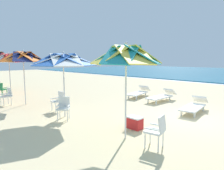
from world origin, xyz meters
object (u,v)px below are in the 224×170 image
(sun_lounger_1, at_px, (194,106))
(sun_lounger_3, at_px, (139,92))
(plastic_chair_0, at_px, (157,129))
(plastic_chair_4, at_px, (1,89))
(plastic_chair_2, at_px, (59,100))
(beach_umbrella_3, at_px, (9,58))
(plastic_chair_1, at_px, (64,107))
(plastic_chair_3, at_px, (7,95))
(beach_umbrella_2, at_px, (23,57))
(beach_umbrella_1, at_px, (63,60))
(beach_umbrella_0, at_px, (126,56))
(sun_lounger_2, at_px, (161,96))
(cooler_box, at_px, (135,123))

(sun_lounger_1, bearing_deg, sun_lounger_3, 163.33)
(plastic_chair_0, xyz_separation_m, plastic_chair_4, (-10.52, -0.55, 0.00))
(plastic_chair_2, bearing_deg, plastic_chair_0, -2.06)
(plastic_chair_2, relative_size, beach_umbrella_3, 0.32)
(plastic_chair_1, distance_m, plastic_chair_3, 4.18)
(sun_lounger_3, bearing_deg, plastic_chair_0, -49.37)
(plastic_chair_2, distance_m, beach_umbrella_2, 3.01)
(beach_umbrella_1, xyz_separation_m, sun_lounger_3, (-0.42, 5.42, -1.96))
(plastic_chair_2, relative_size, sun_lounger_3, 0.39)
(plastic_chair_4, bearing_deg, beach_umbrella_1, 3.88)
(beach_umbrella_0, height_order, beach_umbrella_2, beach_umbrella_0)
(plastic_chair_1, distance_m, sun_lounger_1, 5.47)
(plastic_chair_4, distance_m, sun_lounger_3, 8.36)
(beach_umbrella_0, height_order, sun_lounger_3, beach_umbrella_0)
(plastic_chair_1, distance_m, beach_umbrella_2, 4.04)
(plastic_chair_0, relative_size, sun_lounger_2, 0.40)
(beach_umbrella_2, distance_m, sun_lounger_1, 8.32)
(plastic_chair_2, height_order, beach_umbrella_2, beach_umbrella_2)
(plastic_chair_2, distance_m, cooler_box, 3.86)
(plastic_chair_3, bearing_deg, beach_umbrella_1, 13.48)
(plastic_chair_4, bearing_deg, beach_umbrella_3, 104.90)
(beach_umbrella_0, distance_m, sun_lounger_2, 5.96)
(plastic_chair_1, xyz_separation_m, plastic_chair_2, (-1.28, 0.54, 0.00))
(sun_lounger_3, bearing_deg, plastic_chair_4, -135.61)
(plastic_chair_4, xyz_separation_m, sun_lounger_1, (9.80, 4.70, -0.22))
(plastic_chair_1, xyz_separation_m, beach_umbrella_3, (-6.86, 0.40, 1.83))
(plastic_chair_2, xyz_separation_m, cooler_box, (3.80, 0.57, -0.30))
(beach_umbrella_2, distance_m, sun_lounger_2, 7.41)
(beach_umbrella_3, bearing_deg, cooler_box, 4.33)
(beach_umbrella_0, height_order, plastic_chair_2, beach_umbrella_0)
(beach_umbrella_3, distance_m, plastic_chair_4, 1.93)
(plastic_chair_1, height_order, beach_umbrella_3, beach_umbrella_3)
(beach_umbrella_2, relative_size, sun_lounger_3, 1.23)
(beach_umbrella_0, relative_size, beach_umbrella_1, 1.06)
(beach_umbrella_1, distance_m, sun_lounger_1, 5.80)
(sun_lounger_2, relative_size, cooler_box, 4.35)
(beach_umbrella_2, height_order, sun_lounger_2, beach_umbrella_2)
(plastic_chair_3, bearing_deg, plastic_chair_1, 9.35)
(beach_umbrella_0, xyz_separation_m, beach_umbrella_1, (-3.15, -0.04, -0.11))
(plastic_chair_0, distance_m, cooler_box, 1.53)
(beach_umbrella_1, bearing_deg, plastic_chair_2, 162.73)
(plastic_chair_1, distance_m, cooler_box, 2.77)
(beach_umbrella_1, height_order, beach_umbrella_3, beach_umbrella_3)
(plastic_chair_0, distance_m, beach_umbrella_3, 10.83)
(plastic_chair_2, distance_m, plastic_chair_4, 5.47)
(plastic_chair_3, height_order, sun_lounger_3, plastic_chair_3)
(plastic_chair_2, xyz_separation_m, plastic_chair_4, (-5.42, -0.73, 0.00))
(sun_lounger_2, xyz_separation_m, cooler_box, (1.62, -4.41, -0.08))
(plastic_chair_3, height_order, plastic_chair_4, same)
(beach_umbrella_1, bearing_deg, plastic_chair_4, -176.12)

